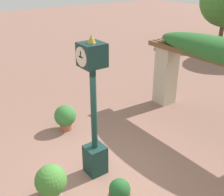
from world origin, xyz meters
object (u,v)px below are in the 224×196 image
pedestal_clock (94,114)px  potted_plant_near_right (65,117)px  potted_plant_near_left (120,194)px  potted_plant_far_left (51,182)px

pedestal_clock → potted_plant_near_right: size_ratio=4.22×
pedestal_clock → potted_plant_near_right: bearing=171.3°
potted_plant_near_left → potted_plant_far_left: 1.48m
pedestal_clock → potted_plant_near_right: 2.53m
potted_plant_far_left → potted_plant_near_right: bearing=146.8°
pedestal_clock → potted_plant_near_left: 1.78m
potted_plant_near_right → pedestal_clock: bearing=-8.7°
potted_plant_near_left → potted_plant_near_right: 3.49m
potted_plant_near_left → potted_plant_far_left: potted_plant_far_left is taller
potted_plant_near_right → potted_plant_far_left: bearing=-33.2°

